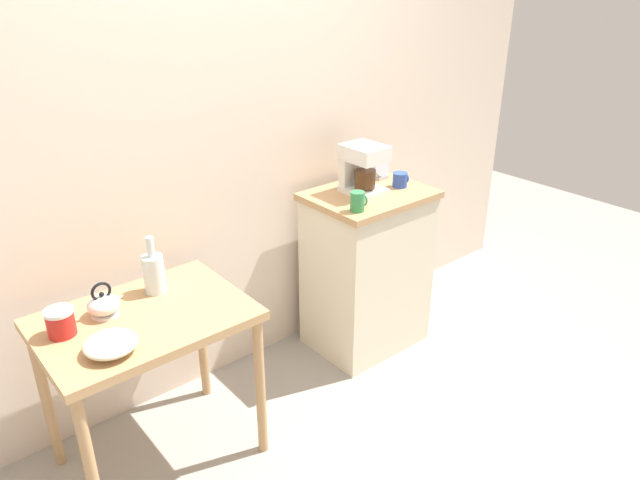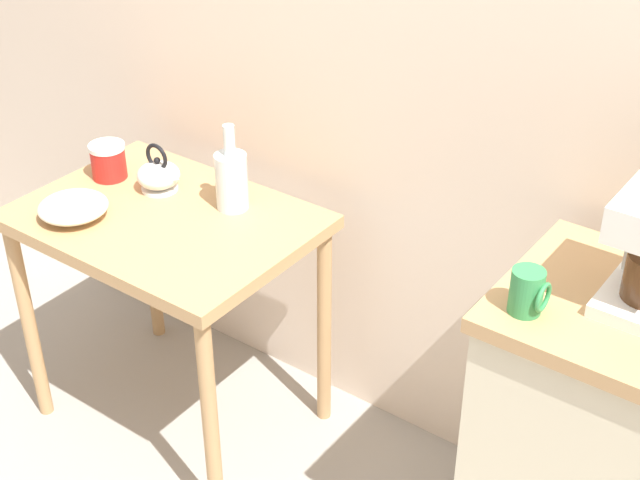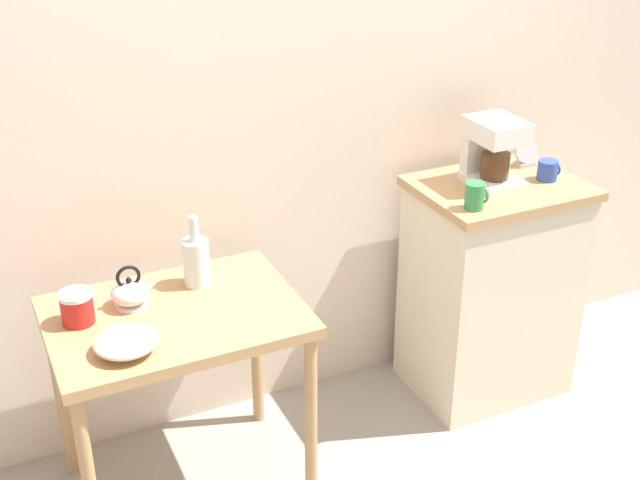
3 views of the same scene
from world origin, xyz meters
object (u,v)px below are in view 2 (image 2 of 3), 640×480
object	(u,v)px
teakettle	(159,175)
mug_tall_green	(528,292)
bowl_stoneware	(73,207)
glass_carafe_vase	(231,179)
canister_enamel	(108,161)

from	to	relation	value
teakettle	mug_tall_green	world-z (taller)	mug_tall_green
teakettle	mug_tall_green	distance (m)	1.26
bowl_stoneware	glass_carafe_vase	distance (m)	0.45
teakettle	glass_carafe_vase	bearing A→B (deg)	11.17
teakettle	glass_carafe_vase	world-z (taller)	glass_carafe_vase
teakettle	glass_carafe_vase	distance (m)	0.25
glass_carafe_vase	mug_tall_green	xyz separation A→B (m)	(0.99, -0.21, 0.14)
bowl_stoneware	canister_enamel	xyz separation A→B (m)	(-0.10, 0.23, 0.02)
bowl_stoneware	teakettle	bearing A→B (deg)	72.92
teakettle	mug_tall_green	size ratio (longest dim) A/B	1.57
bowl_stoneware	teakettle	xyz separation A→B (m)	(0.08, 0.26, 0.01)
canister_enamel	teakettle	bearing A→B (deg)	10.13
bowl_stoneware	teakettle	size ratio (longest dim) A/B	1.25
bowl_stoneware	canister_enamel	world-z (taller)	canister_enamel
canister_enamel	glass_carafe_vase	bearing A→B (deg)	10.73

